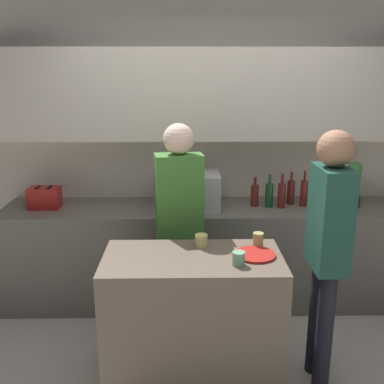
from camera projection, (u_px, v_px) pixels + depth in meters
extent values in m
cube|color=beige|center=(211.00, 146.00, 4.08)|extent=(6.40, 0.08, 2.70)
cube|color=beige|center=(213.00, 94.00, 3.76)|extent=(3.74, 0.32, 0.75)
cube|color=#6B665B|center=(212.00, 254.00, 3.99)|extent=(3.60, 0.62, 0.88)
cube|color=brown|center=(193.00, 321.00, 2.92)|extent=(1.13, 0.58, 0.91)
cube|color=#B7BABC|center=(189.00, 190.00, 3.82)|extent=(0.52, 0.38, 0.30)
cube|color=black|center=(183.00, 197.00, 3.63)|extent=(0.31, 0.01, 0.19)
cube|color=#B21E19|center=(45.00, 198.00, 3.82)|extent=(0.26, 0.16, 0.18)
cube|color=black|center=(38.00, 187.00, 3.79)|extent=(0.02, 0.11, 0.01)
cube|color=black|center=(49.00, 187.00, 3.79)|extent=(0.02, 0.11, 0.01)
cylinder|color=#333D4C|center=(352.00, 201.00, 3.87)|extent=(0.14, 0.14, 0.10)
cylinder|color=#38662D|center=(353.00, 185.00, 3.83)|extent=(0.01, 0.01, 0.18)
sphere|color=#3D7A38|center=(355.00, 169.00, 3.80)|extent=(0.13, 0.13, 0.13)
cylinder|color=maroon|center=(255.00, 196.00, 3.87)|extent=(0.07, 0.07, 0.19)
cylinder|color=maroon|center=(255.00, 181.00, 3.83)|extent=(0.02, 0.02, 0.07)
cylinder|color=#194723|center=(269.00, 195.00, 3.84)|extent=(0.07, 0.07, 0.21)
cylinder|color=#194723|center=(270.00, 179.00, 3.80)|extent=(0.02, 0.02, 0.08)
cylinder|color=maroon|center=(282.00, 196.00, 3.82)|extent=(0.07, 0.07, 0.21)
cylinder|color=maroon|center=(282.00, 179.00, 3.78)|extent=(0.02, 0.02, 0.08)
cylinder|color=maroon|center=(291.00, 192.00, 3.93)|extent=(0.06, 0.06, 0.21)
cylinder|color=maroon|center=(292.00, 176.00, 3.89)|extent=(0.02, 0.02, 0.08)
cylinder|color=maroon|center=(304.00, 193.00, 3.87)|extent=(0.06, 0.06, 0.23)
cylinder|color=maroon|center=(305.00, 176.00, 3.83)|extent=(0.02, 0.02, 0.09)
cylinder|color=red|center=(255.00, 254.00, 2.81)|extent=(0.26, 0.26, 0.01)
cylinder|color=#79AC86|center=(239.00, 258.00, 2.67)|extent=(0.08, 0.08, 0.08)
cylinder|color=tan|center=(258.00, 240.00, 2.94)|extent=(0.07, 0.07, 0.10)
cylinder|color=#D6C96E|center=(201.00, 240.00, 2.95)|extent=(0.08, 0.08, 0.08)
cylinder|color=black|center=(190.00, 287.00, 3.47)|extent=(0.11, 0.11, 0.81)
cylinder|color=black|center=(169.00, 289.00, 3.45)|extent=(0.11, 0.11, 0.81)
cube|color=#427F31|center=(179.00, 198.00, 3.27)|extent=(0.37, 0.24, 0.64)
sphere|color=beige|center=(179.00, 139.00, 3.15)|extent=(0.22, 0.22, 0.22)
cylinder|color=black|center=(324.00, 331.00, 2.88)|extent=(0.11, 0.11, 0.82)
cylinder|color=black|center=(317.00, 318.00, 3.03)|extent=(0.11, 0.11, 0.82)
cube|color=#1D4639|center=(330.00, 219.00, 2.76)|extent=(0.20, 0.34, 0.65)
sphere|color=#9E7051|center=(336.00, 149.00, 2.64)|extent=(0.22, 0.22, 0.22)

